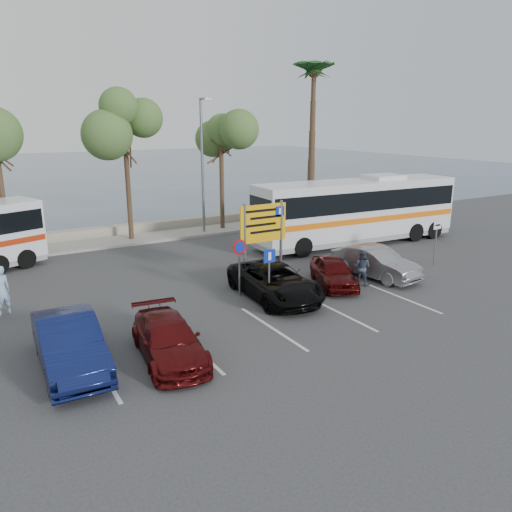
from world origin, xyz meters
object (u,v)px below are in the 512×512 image
street_lamp_right (203,159)px  coach_bus_right (356,213)px  direction_sign (263,229)px  pedestrian_near (1,291)px  car_silver_b (375,262)px  car_maroon (169,340)px  pedestrian_far (362,267)px  car_blue (69,344)px  suv_black (275,281)px  car_red (334,272)px

street_lamp_right → coach_bus_right: bearing=-45.6°
direction_sign → pedestrian_near: bearing=169.8°
direction_sign → car_silver_b: size_ratio=0.86×
car_maroon → pedestrian_far: bearing=20.7°
car_blue → pedestrian_near: size_ratio=2.46×
suv_black → coach_bus_right: bearing=34.8°
street_lamp_right → car_blue: bearing=-127.3°
car_red → coach_bus_right: bearing=65.2°
car_blue → car_red: bearing=11.6°
car_silver_b → car_maroon: bearing=-173.3°
coach_bus_right → car_silver_b: bearing=-123.4°
car_maroon → suv_black: 6.23m
pedestrian_near → pedestrian_far: size_ratio=1.21×
car_maroon → car_silver_b: (10.94, 2.85, 0.09)m
car_blue → suv_black: (8.19, 1.99, -0.07)m
car_maroon → pedestrian_near: bearing=128.9°
direction_sign → pedestrian_far: (3.63, -2.20, -1.65)m
direction_sign → pedestrian_far: bearing=-31.2°
street_lamp_right → suv_black: size_ratio=1.62×
street_lamp_right → car_maroon: bearing=-118.4°
car_red → pedestrian_near: bearing=-172.6°
direction_sign → car_blue: bearing=-157.0°
car_silver_b → direction_sign: bearing=153.0°
car_silver_b → pedestrian_near: bearing=158.9°
suv_black → pedestrian_far: (4.13, -0.50, 0.09)m
suv_black → pedestrian_near: pedestrian_near is taller
car_blue → car_red: car_blue is taller
car_red → car_blue: bearing=-146.9°
car_blue → car_silver_b: size_ratio=1.09×
car_silver_b → suv_black: bearing=172.1°
car_maroon → car_red: bearing=25.5°
car_maroon → pedestrian_near: 7.49m
car_silver_b → car_red: bearing=172.1°
car_blue → car_silver_b: car_blue is taller
coach_bus_right → car_red: (-5.97, -5.41, -1.17)m
car_blue → car_silver_b: 13.73m
coach_bus_right → car_red: size_ratio=3.47×
car_blue → pedestrian_near: pedestrian_near is taller
coach_bus_right → pedestrian_far: size_ratio=8.05×
street_lamp_right → coach_bus_right: size_ratio=0.64×
coach_bus_right → suv_black: coach_bus_right is taller
car_blue → pedestrian_far: size_ratio=2.97×
direction_sign → car_blue: direction_sign is taller
car_maroon → car_silver_b: bearing=21.6°
car_maroon → suv_black: size_ratio=0.84×
street_lamp_right → direction_sign: (-2.00, -10.32, -2.17)m
coach_bus_right → pedestrian_near: bearing=-174.1°
direction_sign → pedestrian_far: size_ratio=2.32×
pedestrian_near → pedestrian_far: bearing=141.8°
car_blue → coach_bus_right: bearing=24.9°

